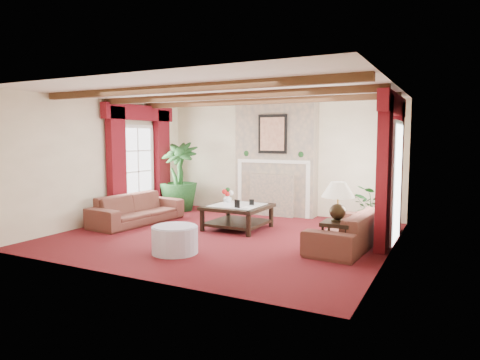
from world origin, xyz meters
The scene contains 23 objects.
floor centered at (0.00, 0.00, 0.00)m, with size 6.00×6.00×0.00m, color #420B13.
ceiling centered at (0.00, 0.00, 2.70)m, with size 6.00×6.00×0.00m, color white.
back_wall centered at (0.00, 2.75, 1.35)m, with size 6.00×0.02×2.70m, color beige.
left_wall centered at (-3.00, 0.00, 1.35)m, with size 0.02×5.50×2.70m, color beige.
right_wall centered at (3.00, 0.00, 1.35)m, with size 0.02×5.50×2.70m, color beige.
ceiling_beams centered at (0.00, 0.00, 2.64)m, with size 6.00×3.00×0.12m, color #3E2513, non-canonical shape.
fireplace centered at (0.00, 2.55, 2.70)m, with size 2.00×0.52×2.70m, color tan, non-canonical shape.
french_door_left centered at (-2.97, 1.00, 2.13)m, with size 0.10×1.10×2.16m, color white, non-canonical shape.
french_door_right centered at (2.97, 1.00, 2.13)m, with size 0.10×1.10×2.16m, color white, non-canonical shape.
curtains_left centered at (-2.86, 1.00, 2.55)m, with size 0.20×2.40×2.55m, color #530B15, non-canonical shape.
curtains_right centered at (2.86, 1.00, 2.55)m, with size 0.20×2.40×2.55m, color #530B15, non-canonical shape.
sofa_left centered at (-2.26, 0.13, 0.42)m, with size 0.84×2.21×0.84m, color #3D1017.
sofa_right centered at (2.28, 0.20, 0.41)m, with size 0.78×2.16×0.83m, color #3D1017.
potted_palm centered at (-2.41, 1.92, 0.49)m, with size 1.31×1.91×0.98m, color black.
small_plant centered at (2.45, 1.71, 0.36)m, with size 1.23×1.23×0.71m, color black.
coffee_table centered at (-0.05, 0.62, 0.24)m, with size 1.20×1.20×0.49m, color black, non-canonical shape.
side_table centered at (2.27, -0.41, 0.27)m, with size 0.46×0.46×0.54m, color black, non-canonical shape.
ottoman centered at (-0.11, -1.47, 0.22)m, with size 0.75×0.75×0.44m, color #9895A9.
table_lamp centered at (2.27, -0.41, 0.87)m, with size 0.52×0.52×0.65m, color black, non-canonical shape.
flower_vase centered at (-0.42, 0.87, 0.58)m, with size 0.18×0.19×0.18m, color silver.
book centered at (0.20, 0.38, 0.62)m, with size 0.20×0.03×0.27m, color black.
photo_frame_a centered at (0.12, 0.29, 0.57)m, with size 0.13×0.02×0.17m, color black, non-canonical shape.
photo_frame_b centered at (0.22, 0.73, 0.55)m, with size 0.10×0.02×0.13m, color black, non-canonical shape.
Camera 1 is at (3.92, -7.05, 1.88)m, focal length 32.00 mm.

